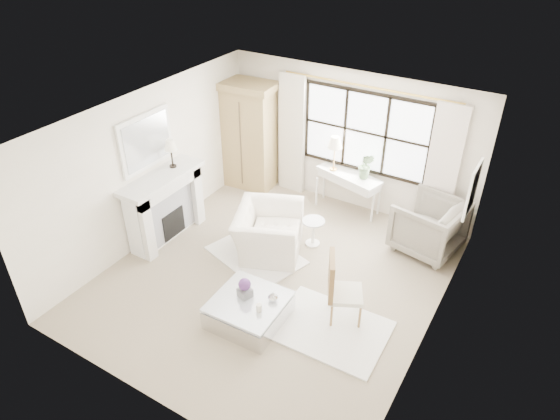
# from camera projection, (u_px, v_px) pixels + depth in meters

# --- Properties ---
(floor) EXTENTS (5.50, 5.50, 0.00)m
(floor) POSITION_uv_depth(u_px,v_px,m) (274.00, 277.00, 8.15)
(floor) COLOR tan
(floor) RESTS_ON ground
(ceiling) EXTENTS (5.50, 5.50, 0.00)m
(ceiling) POSITION_uv_depth(u_px,v_px,m) (272.00, 123.00, 6.70)
(ceiling) COLOR white
(ceiling) RESTS_ON ground
(wall_back) EXTENTS (5.00, 0.00, 5.00)m
(wall_back) POSITION_uv_depth(u_px,v_px,m) (350.00, 141.00, 9.41)
(wall_back) COLOR white
(wall_back) RESTS_ON ground
(wall_front) EXTENTS (5.00, 0.00, 5.00)m
(wall_front) POSITION_uv_depth(u_px,v_px,m) (141.00, 323.00, 5.44)
(wall_front) COLOR white
(wall_front) RESTS_ON ground
(wall_left) EXTENTS (0.00, 5.50, 5.50)m
(wall_left) POSITION_uv_depth(u_px,v_px,m) (149.00, 167.00, 8.51)
(wall_left) COLOR white
(wall_left) RESTS_ON ground
(wall_right) EXTENTS (0.00, 5.50, 5.50)m
(wall_right) POSITION_uv_depth(u_px,v_px,m) (440.00, 262.00, 6.34)
(wall_right) COLOR beige
(wall_right) RESTS_ON ground
(window_pane) EXTENTS (2.40, 0.02, 1.50)m
(window_pane) POSITION_uv_depth(u_px,v_px,m) (365.00, 132.00, 9.13)
(window_pane) COLOR white
(window_pane) RESTS_ON wall_back
(window_frame) EXTENTS (2.50, 0.04, 1.50)m
(window_frame) POSITION_uv_depth(u_px,v_px,m) (365.00, 132.00, 9.12)
(window_frame) COLOR black
(window_frame) RESTS_ON wall_back
(curtain_rod) EXTENTS (3.30, 0.04, 0.04)m
(curtain_rod) POSITION_uv_depth(u_px,v_px,m) (369.00, 87.00, 8.61)
(curtain_rod) COLOR gold
(curtain_rod) RESTS_ON wall_back
(curtain_left) EXTENTS (0.55, 0.10, 2.47)m
(curtain_left) POSITION_uv_depth(u_px,v_px,m) (292.00, 135.00, 9.92)
(curtain_left) COLOR silver
(curtain_left) RESTS_ON ground
(curtain_right) EXTENTS (0.55, 0.10, 2.47)m
(curtain_right) POSITION_uv_depth(u_px,v_px,m) (442.00, 172.00, 8.61)
(curtain_right) COLOR silver
(curtain_right) RESTS_ON ground
(fireplace) EXTENTS (0.58, 1.66, 1.26)m
(fireplace) POSITION_uv_depth(u_px,v_px,m) (164.00, 205.00, 8.79)
(fireplace) COLOR white
(fireplace) RESTS_ON ground
(mirror_frame) EXTENTS (0.05, 1.15, 0.95)m
(mirror_frame) POSITION_uv_depth(u_px,v_px,m) (146.00, 141.00, 8.23)
(mirror_frame) COLOR white
(mirror_frame) RESTS_ON wall_left
(mirror_glass) EXTENTS (0.02, 1.00, 0.80)m
(mirror_glass) POSITION_uv_depth(u_px,v_px,m) (147.00, 142.00, 8.22)
(mirror_glass) COLOR silver
(mirror_glass) RESTS_ON wall_left
(art_frame) EXTENTS (0.04, 0.62, 0.82)m
(art_frame) POSITION_uv_depth(u_px,v_px,m) (473.00, 190.00, 7.47)
(art_frame) COLOR white
(art_frame) RESTS_ON wall_right
(art_canvas) EXTENTS (0.01, 0.52, 0.72)m
(art_canvas) POSITION_uv_depth(u_px,v_px,m) (471.00, 189.00, 7.48)
(art_canvas) COLOR #C4B898
(art_canvas) RESTS_ON wall_right
(mantel_lamp) EXTENTS (0.22, 0.22, 0.51)m
(mantel_lamp) POSITION_uv_depth(u_px,v_px,m) (170.00, 146.00, 8.50)
(mantel_lamp) COLOR black
(mantel_lamp) RESTS_ON fireplace
(armoire) EXTENTS (1.17, 0.78, 2.24)m
(armoire) POSITION_uv_depth(u_px,v_px,m) (249.00, 135.00, 10.13)
(armoire) COLOR tan
(armoire) RESTS_ON floor
(console_table) EXTENTS (1.37, 0.77, 0.80)m
(console_table) POSITION_uv_depth(u_px,v_px,m) (348.00, 192.00, 9.67)
(console_table) COLOR silver
(console_table) RESTS_ON floor
(console_lamp) EXTENTS (0.28, 0.28, 0.69)m
(console_lamp) POSITION_uv_depth(u_px,v_px,m) (335.00, 143.00, 9.29)
(console_lamp) COLOR #AA7C3B
(console_lamp) RESTS_ON console_table
(orchid_plant) EXTENTS (0.30, 0.24, 0.53)m
(orchid_plant) POSITION_uv_depth(u_px,v_px,m) (366.00, 166.00, 9.17)
(orchid_plant) COLOR #5C7C52
(orchid_plant) RESTS_ON console_table
(side_table) EXTENTS (0.40, 0.40, 0.51)m
(side_table) POSITION_uv_depth(u_px,v_px,m) (313.00, 229.00, 8.74)
(side_table) COLOR white
(side_table) RESTS_ON floor
(rug_left) EXTENTS (1.81, 1.50, 0.03)m
(rug_left) POSITION_uv_depth(u_px,v_px,m) (256.00, 255.00, 8.62)
(rug_left) COLOR white
(rug_left) RESTS_ON floor
(rug_right) EXTENTS (1.62, 1.23, 0.03)m
(rug_right) POSITION_uv_depth(u_px,v_px,m) (330.00, 329.00, 7.17)
(rug_right) COLOR white
(rug_right) RESTS_ON floor
(club_armchair) EXTENTS (1.46, 1.55, 0.80)m
(club_armchair) POSITION_uv_depth(u_px,v_px,m) (268.00, 232.00, 8.55)
(club_armchair) COLOR white
(club_armchair) RESTS_ON floor
(wingback_chair) EXTENTS (1.23, 1.20, 0.96)m
(wingback_chair) POSITION_uv_depth(u_px,v_px,m) (428.00, 226.00, 8.55)
(wingback_chair) COLOR gray
(wingback_chair) RESTS_ON floor
(french_chair) EXTENTS (0.65, 0.65, 1.08)m
(french_chair) POSITION_uv_depth(u_px,v_px,m) (344.00, 302.00, 7.22)
(french_chair) COLOR olive
(french_chair) RESTS_ON floor
(coffee_table) EXTENTS (1.03, 1.03, 0.38)m
(coffee_table) POSITION_uv_depth(u_px,v_px,m) (249.00, 310.00, 7.25)
(coffee_table) COLOR silver
(coffee_table) RESTS_ON floor
(planter_box) EXTENTS (0.22, 0.22, 0.13)m
(planter_box) POSITION_uv_depth(u_px,v_px,m) (245.00, 293.00, 7.18)
(planter_box) COLOR slate
(planter_box) RESTS_ON coffee_table
(planter_flowers) EXTENTS (0.18, 0.18, 0.18)m
(planter_flowers) POSITION_uv_depth(u_px,v_px,m) (245.00, 284.00, 7.10)
(planter_flowers) COLOR #582D70
(planter_flowers) RESTS_ON planter_box
(pillar_candle) EXTENTS (0.08, 0.08, 0.12)m
(pillar_candle) POSITION_uv_depth(u_px,v_px,m) (259.00, 308.00, 6.93)
(pillar_candle) COLOR white
(pillar_candle) RESTS_ON coffee_table
(coffee_vase) EXTENTS (0.18, 0.18, 0.15)m
(coffee_vase) POSITION_uv_depth(u_px,v_px,m) (273.00, 297.00, 7.10)
(coffee_vase) COLOR silver
(coffee_vase) RESTS_ON coffee_table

